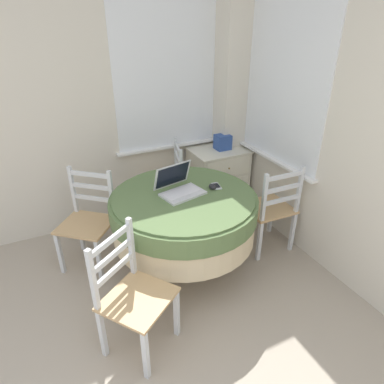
{
  "coord_description": "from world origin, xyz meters",
  "views": [
    {
      "loc": [
        0.13,
        -0.65,
        2.09
      ],
      "look_at": [
        1.29,
        1.74,
        0.68
      ],
      "focal_mm": 32.0,
      "sensor_mm": 36.0,
      "label": 1
    }
  ],
  "objects_px": {
    "dining_chair_near_back_window": "(167,184)",
    "dining_chair_near_right_window": "(271,209)",
    "corner_cabinet": "(218,179)",
    "computer_mouse": "(212,187)",
    "round_dining_table": "(184,213)",
    "laptop": "(179,187)",
    "dining_chair_left_flank": "(88,221)",
    "cell_phone": "(216,186)",
    "storage_box": "(223,142)",
    "dining_chair_camera_near": "(133,296)"
  },
  "relations": [
    {
      "from": "dining_chair_camera_near",
      "to": "storage_box",
      "type": "distance_m",
      "value": 2.09
    },
    {
      "from": "computer_mouse",
      "to": "dining_chair_left_flank",
      "type": "distance_m",
      "value": 1.14
    },
    {
      "from": "dining_chair_left_flank",
      "to": "storage_box",
      "type": "bearing_deg",
      "value": 13.26
    },
    {
      "from": "laptop",
      "to": "dining_chair_near_back_window",
      "type": "distance_m",
      "value": 0.88
    },
    {
      "from": "dining_chair_near_back_window",
      "to": "corner_cabinet",
      "type": "relative_size",
      "value": 1.22
    },
    {
      "from": "dining_chair_left_flank",
      "to": "storage_box",
      "type": "xyz_separation_m",
      "value": [
        1.58,
        0.37,
        0.37
      ]
    },
    {
      "from": "cell_phone",
      "to": "dining_chair_near_back_window",
      "type": "xyz_separation_m",
      "value": [
        -0.14,
        0.82,
        -0.32
      ]
    },
    {
      "from": "dining_chair_near_back_window",
      "to": "dining_chair_left_flank",
      "type": "relative_size",
      "value": 1.0
    },
    {
      "from": "round_dining_table",
      "to": "dining_chair_near_right_window",
      "type": "xyz_separation_m",
      "value": [
        0.86,
        -0.08,
        -0.14
      ]
    },
    {
      "from": "computer_mouse",
      "to": "dining_chair_near_back_window",
      "type": "bearing_deg",
      "value": 95.55
    },
    {
      "from": "dining_chair_left_flank",
      "to": "dining_chair_near_right_window",
      "type": "bearing_deg",
      "value": -18.83
    },
    {
      "from": "corner_cabinet",
      "to": "dining_chair_left_flank",
      "type": "bearing_deg",
      "value": -166.27
    },
    {
      "from": "computer_mouse",
      "to": "corner_cabinet",
      "type": "height_order",
      "value": "computer_mouse"
    },
    {
      "from": "dining_chair_near_back_window",
      "to": "dining_chair_near_right_window",
      "type": "height_order",
      "value": "same"
    },
    {
      "from": "round_dining_table",
      "to": "dining_chair_near_right_window",
      "type": "height_order",
      "value": "dining_chair_near_right_window"
    },
    {
      "from": "dining_chair_camera_near",
      "to": "computer_mouse",
      "type": "bearing_deg",
      "value": 32.29
    },
    {
      "from": "dining_chair_left_flank",
      "to": "cell_phone",
      "type": "bearing_deg",
      "value": -23.04
    },
    {
      "from": "dining_chair_left_flank",
      "to": "corner_cabinet",
      "type": "height_order",
      "value": "dining_chair_left_flank"
    },
    {
      "from": "laptop",
      "to": "computer_mouse",
      "type": "xyz_separation_m",
      "value": [
        0.28,
        -0.07,
        -0.03
      ]
    },
    {
      "from": "dining_chair_near_right_window",
      "to": "computer_mouse",
      "type": "bearing_deg",
      "value": 172.94
    },
    {
      "from": "corner_cabinet",
      "to": "laptop",
      "type": "bearing_deg",
      "value": -136.83
    },
    {
      "from": "dining_chair_near_back_window",
      "to": "dining_chair_near_right_window",
      "type": "xyz_separation_m",
      "value": [
        0.68,
        -0.92,
        0.0
      ]
    },
    {
      "from": "cell_phone",
      "to": "computer_mouse",
      "type": "bearing_deg",
      "value": -156.48
    },
    {
      "from": "cell_phone",
      "to": "dining_chair_camera_near",
      "type": "height_order",
      "value": "dining_chair_camera_near"
    },
    {
      "from": "round_dining_table",
      "to": "dining_chair_left_flank",
      "type": "relative_size",
      "value": 1.37
    },
    {
      "from": "round_dining_table",
      "to": "laptop",
      "type": "distance_m",
      "value": 0.23
    },
    {
      "from": "dining_chair_near_back_window",
      "to": "laptop",
      "type": "bearing_deg",
      "value": -104.1
    },
    {
      "from": "round_dining_table",
      "to": "cell_phone",
      "type": "relative_size",
      "value": 9.32
    },
    {
      "from": "round_dining_table",
      "to": "computer_mouse",
      "type": "relative_size",
      "value": 14.83
    },
    {
      "from": "laptop",
      "to": "dining_chair_left_flank",
      "type": "distance_m",
      "value": 0.89
    },
    {
      "from": "computer_mouse",
      "to": "dining_chair_near_right_window",
      "type": "relative_size",
      "value": 0.09
    },
    {
      "from": "computer_mouse",
      "to": "corner_cabinet",
      "type": "xyz_separation_m",
      "value": [
        0.55,
        0.84,
        -0.41
      ]
    },
    {
      "from": "laptop",
      "to": "storage_box",
      "type": "relative_size",
      "value": 2.46
    },
    {
      "from": "corner_cabinet",
      "to": "storage_box",
      "type": "distance_m",
      "value": 0.45
    },
    {
      "from": "laptop",
      "to": "corner_cabinet",
      "type": "relative_size",
      "value": 0.54
    },
    {
      "from": "dining_chair_near_right_window",
      "to": "storage_box",
      "type": "bearing_deg",
      "value": 90.19
    },
    {
      "from": "dining_chair_camera_near",
      "to": "corner_cabinet",
      "type": "distance_m",
      "value": 2.03
    },
    {
      "from": "dining_chair_near_back_window",
      "to": "storage_box",
      "type": "height_order",
      "value": "dining_chair_near_back_window"
    },
    {
      "from": "round_dining_table",
      "to": "dining_chair_near_back_window",
      "type": "distance_m",
      "value": 0.87
    },
    {
      "from": "round_dining_table",
      "to": "computer_mouse",
      "type": "bearing_deg",
      "value": -1.05
    },
    {
      "from": "dining_chair_near_right_window",
      "to": "storage_box",
      "type": "xyz_separation_m",
      "value": [
        -0.0,
        0.91,
        0.37
      ]
    },
    {
      "from": "corner_cabinet",
      "to": "round_dining_table",
      "type": "bearing_deg",
      "value": -134.22
    },
    {
      "from": "round_dining_table",
      "to": "laptop",
      "type": "height_order",
      "value": "laptop"
    },
    {
      "from": "laptop",
      "to": "computer_mouse",
      "type": "height_order",
      "value": "laptop"
    },
    {
      "from": "dining_chair_camera_near",
      "to": "dining_chair_left_flank",
      "type": "bearing_deg",
      "value": 94.71
    },
    {
      "from": "computer_mouse",
      "to": "round_dining_table",
      "type": "bearing_deg",
      "value": 178.95
    },
    {
      "from": "dining_chair_camera_near",
      "to": "dining_chair_left_flank",
      "type": "xyz_separation_m",
      "value": [
        -0.09,
        1.04,
        0.0
      ]
    },
    {
      "from": "laptop",
      "to": "computer_mouse",
      "type": "distance_m",
      "value": 0.29
    },
    {
      "from": "laptop",
      "to": "dining_chair_near_right_window",
      "type": "distance_m",
      "value": 0.96
    },
    {
      "from": "dining_chair_near_right_window",
      "to": "dining_chair_camera_near",
      "type": "distance_m",
      "value": 1.58
    }
  ]
}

